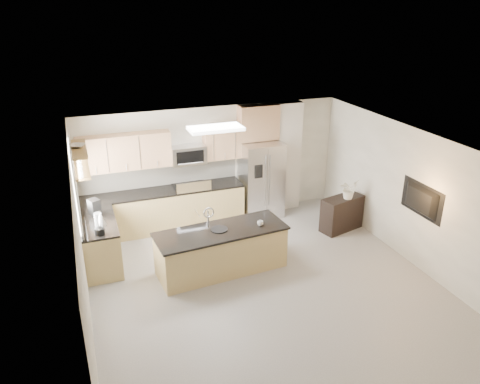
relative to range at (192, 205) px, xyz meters
name	(u,v)px	position (x,y,z in m)	size (l,w,h in m)	color
floor	(266,288)	(0.60, -2.92, -0.47)	(6.50, 6.50, 0.00)	#A8A5A0
ceiling	(270,148)	(0.60, -2.92, 2.13)	(6.00, 6.50, 0.02)	silver
wall_back	(212,163)	(0.60, 0.33, 0.83)	(6.00, 0.02, 2.60)	white
wall_front	(386,348)	(0.60, -6.17, 0.83)	(6.00, 0.02, 2.60)	white
wall_left	(81,253)	(-2.40, -2.92, 0.83)	(0.02, 6.50, 2.60)	white
wall_right	(414,198)	(3.60, -2.92, 0.83)	(0.02, 6.50, 2.60)	white
back_counter	(164,209)	(-0.63, 0.01, 0.00)	(3.55, 0.66, 1.44)	tan
left_counter	(100,243)	(-2.07, -1.07, -0.01)	(0.66, 1.50, 0.92)	tan
range	(192,205)	(0.00, 0.00, 0.00)	(0.76, 0.64, 1.14)	black
upper_cabinets	(155,149)	(-0.70, 0.16, 1.35)	(3.50, 0.33, 0.75)	tan
microwave	(188,155)	(0.00, 0.12, 1.16)	(0.76, 0.40, 0.40)	silver
refrigerator	(261,180)	(1.66, -0.05, 0.42)	(0.92, 0.78, 1.78)	silver
partition_column	(287,156)	(2.42, 0.18, 0.83)	(0.60, 0.30, 2.60)	silver
window	(75,187)	(-2.38, -1.07, 1.18)	(0.04, 1.15, 1.65)	white
shelf_lower	(80,169)	(-2.25, -0.97, 1.48)	(0.30, 1.20, 0.04)	brown
shelf_upper	(78,149)	(-2.25, -0.97, 1.85)	(0.30, 1.20, 0.04)	brown
ceiling_fixture	(216,128)	(0.20, -1.32, 2.09)	(1.00, 0.50, 0.06)	white
island	(221,250)	(0.03, -2.08, -0.05)	(2.51, 1.09, 1.27)	tan
credenza	(342,214)	(3.05, -1.37, -0.09)	(0.96, 0.40, 0.77)	black
cup	(260,223)	(0.78, -2.15, 0.42)	(0.11, 0.11, 0.09)	silver
platter	(219,229)	(0.00, -2.05, 0.38)	(0.33, 0.33, 0.02)	black
blender	(99,225)	(-2.07, -1.63, 0.62)	(0.18, 0.18, 0.41)	black
kettle	(100,219)	(-2.02, -1.26, 0.57)	(0.22, 0.22, 0.28)	silver
coffee_maker	(94,208)	(-2.10, -0.80, 0.60)	(0.25, 0.27, 0.33)	black
bowl	(77,146)	(-2.25, -0.95, 1.91)	(0.33, 0.33, 0.08)	silver
flower_vase	(349,185)	(3.13, -1.44, 0.62)	(0.58, 0.50, 0.64)	white
television	(418,200)	(3.51, -3.12, 0.88)	(1.08, 0.14, 0.62)	black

